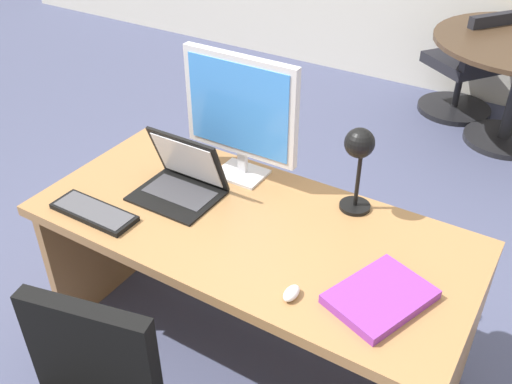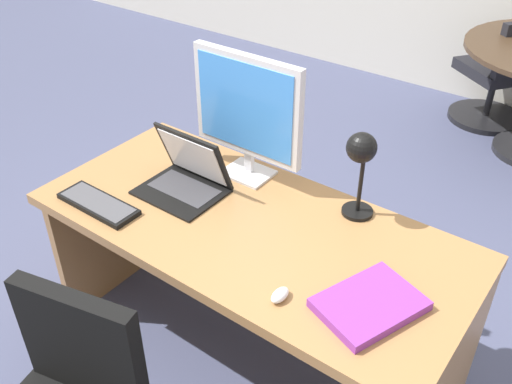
% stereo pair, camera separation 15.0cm
% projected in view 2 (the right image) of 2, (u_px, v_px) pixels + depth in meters
% --- Properties ---
extents(ground, '(12.00, 12.00, 0.00)m').
position_uv_depth(ground, '(396.00, 197.00, 3.52)').
color(ground, '#474C6B').
extents(desk, '(1.67, 0.77, 0.72)m').
position_uv_depth(desk, '(257.00, 256.00, 2.26)').
color(desk, '#9E7042').
rests_on(desk, ground).
extents(monitor, '(0.50, 0.16, 0.53)m').
position_uv_depth(monitor, '(247.00, 110.00, 2.22)').
color(monitor, silver).
rests_on(monitor, desk).
extents(laptop, '(0.33, 0.27, 0.25)m').
position_uv_depth(laptop, '(188.00, 172.00, 2.27)').
color(laptop, black).
rests_on(laptop, desk).
extents(keyboard, '(0.35, 0.13, 0.02)m').
position_uv_depth(keyboard, '(98.00, 204.00, 2.20)').
color(keyboard, black).
rests_on(keyboard, desk).
extents(mouse, '(0.04, 0.08, 0.03)m').
position_uv_depth(mouse, '(280.00, 295.00, 1.78)').
color(mouse, silver).
rests_on(mouse, desk).
extents(desk_lamp, '(0.12, 0.14, 0.36)m').
position_uv_depth(desk_lamp, '(361.00, 158.00, 2.01)').
color(desk_lamp, black).
rests_on(desk_lamp, desk).
extents(book, '(0.32, 0.38, 0.03)m').
position_uv_depth(book, '(370.00, 304.00, 1.75)').
color(book, purple).
rests_on(book, desk).
extents(meeting_chair_near, '(0.65, 0.64, 0.83)m').
position_uv_depth(meeting_chair_near, '(500.00, 81.00, 4.14)').
color(meeting_chair_near, black).
rests_on(meeting_chair_near, ground).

